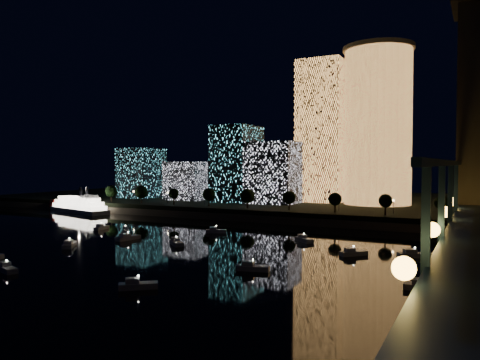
% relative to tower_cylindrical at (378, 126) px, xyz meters
% --- Properties ---
extents(ground, '(520.00, 520.00, 0.00)m').
position_rel_tower_cylindrical_xyz_m(ground, '(-17.52, -135.95, -43.56)').
color(ground, black).
rests_on(ground, ground).
extents(far_bank, '(420.00, 160.00, 5.00)m').
position_rel_tower_cylindrical_xyz_m(far_bank, '(-17.52, 24.05, -41.06)').
color(far_bank, black).
rests_on(far_bank, ground).
extents(seawall, '(420.00, 6.00, 3.00)m').
position_rel_tower_cylindrical_xyz_m(seawall, '(-17.52, -53.95, -42.06)').
color(seawall, '#6B5E4C').
rests_on(seawall, ground).
extents(tower_cylindrical, '(34.00, 34.00, 76.88)m').
position_rel_tower_cylindrical_xyz_m(tower_cylindrical, '(0.00, 0.00, 0.00)').
color(tower_cylindrical, '#FFA851').
rests_on(tower_cylindrical, far_bank).
extents(tower_rectangular, '(23.12, 23.12, 73.56)m').
position_rel_tower_cylindrical_xyz_m(tower_rectangular, '(-29.30, 4.28, -1.79)').
color(tower_rectangular, '#FFA851').
rests_on(tower_rectangular, far_bank).
extents(midrise_blocks, '(108.41, 25.96, 39.94)m').
position_rel_tower_cylindrical_xyz_m(midrise_blocks, '(-83.25, -15.76, -22.44)').
color(midrise_blocks, white).
rests_on(midrise_blocks, far_bank).
extents(riverboat, '(46.11, 20.15, 13.65)m').
position_rel_tower_cylindrical_xyz_m(riverboat, '(-139.44, -60.35, -40.06)').
color(riverboat, silver).
rests_on(riverboat, ground).
extents(motorboats, '(125.02, 79.57, 2.78)m').
position_rel_tower_cylindrical_xyz_m(motorboats, '(-25.56, -124.00, -42.75)').
color(motorboats, silver).
rests_on(motorboats, ground).
extents(esplanade_trees, '(165.75, 6.58, 8.79)m').
position_rel_tower_cylindrical_xyz_m(esplanade_trees, '(-56.45, -47.95, -33.10)').
color(esplanade_trees, black).
rests_on(esplanade_trees, far_bank).
extents(street_lamps, '(132.70, 0.70, 5.65)m').
position_rel_tower_cylindrical_xyz_m(street_lamps, '(-51.52, -41.95, -34.54)').
color(street_lamps, black).
rests_on(street_lamps, far_bank).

